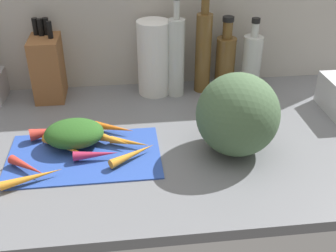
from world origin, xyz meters
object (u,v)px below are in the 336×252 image
at_px(carrot_3, 27,166).
at_px(bottle_3, 251,62).
at_px(carrot_5, 111,139).
at_px(bottle_0, 176,57).
at_px(carrot_2, 32,178).
at_px(carrot_8, 49,132).
at_px(paper_towel_roll, 154,58).
at_px(carrot_0, 114,128).
at_px(carrot_6, 96,154).
at_px(winter_squash, 238,115).
at_px(carrot_1, 130,142).
at_px(carrot_7, 133,154).
at_px(cutting_board, 84,155).
at_px(bottle_2, 225,60).
at_px(carrot_4, 65,146).
at_px(knife_block, 48,66).
at_px(bottle_1, 203,50).

xyz_separation_m(carrot_3, bottle_3, (0.71, 0.42, 0.08)).
height_order(carrot_5, bottle_0, bottle_0).
bearing_deg(carrot_2, carrot_8, 84.93).
xyz_separation_m(carrot_3, paper_towel_roll, (0.37, 0.43, 0.11)).
xyz_separation_m(carrot_0, carrot_6, (-0.05, -0.13, 0.00)).
relative_size(carrot_8, winter_squash, 0.48).
relative_size(carrot_1, carrot_7, 0.81).
distance_m(carrot_2, carrot_6, 0.17).
relative_size(carrot_1, paper_towel_roll, 0.45).
distance_m(carrot_2, winter_squash, 0.55).
relative_size(cutting_board, bottle_2, 1.60).
relative_size(cutting_board, carrot_4, 2.65).
bearing_deg(carrot_2, cutting_board, 40.87).
bearing_deg(carrot_7, carrot_6, 174.73).
bearing_deg(carrot_5, carrot_0, 81.08).
height_order(carrot_6, winter_squash, winter_squash).
xyz_separation_m(cutting_board, knife_block, (-0.13, 0.39, 0.10)).
distance_m(carrot_2, carrot_7, 0.26).
bearing_deg(paper_towel_roll, bottle_1, -1.04).
distance_m(carrot_2, bottle_0, 0.63).
relative_size(carrot_7, carrot_8, 1.29).
xyz_separation_m(carrot_3, carrot_4, (0.09, 0.08, 0.00)).
bearing_deg(paper_towel_roll, carrot_2, -125.98).
distance_m(carrot_0, carrot_3, 0.28).
height_order(carrot_8, bottle_1, bottle_1).
bearing_deg(carrot_3, carrot_8, 76.48).
relative_size(carrot_6, winter_squash, 0.53).
bearing_deg(knife_block, winter_squash, -37.05).
distance_m(carrot_3, carrot_6, 0.18).
xyz_separation_m(carrot_3, bottle_0, (0.44, 0.41, 0.12)).
height_order(carrot_0, carrot_4, carrot_4).
bearing_deg(paper_towel_roll, carrot_4, -128.08).
height_order(carrot_4, bottle_0, bottle_0).
bearing_deg(carrot_1, knife_block, 124.87).
bearing_deg(carrot_4, carrot_3, -139.28).
xyz_separation_m(winter_squash, bottle_3, (0.15, 0.38, -0.01)).
relative_size(carrot_5, carrot_8, 1.09).
relative_size(cutting_board, carrot_8, 3.77).
relative_size(carrot_2, carrot_6, 1.28).
xyz_separation_m(bottle_1, bottle_3, (0.17, -0.01, -0.05)).
xyz_separation_m(carrot_2, carrot_7, (0.25, 0.07, 0.00)).
height_order(carrot_8, paper_towel_roll, paper_towel_roll).
bearing_deg(carrot_3, bottle_2, 35.49).
height_order(carrot_3, bottle_0, bottle_0).
bearing_deg(winter_squash, bottle_3, 68.12).
distance_m(carrot_0, knife_block, 0.37).
height_order(bottle_1, bottle_2, bottle_1).
distance_m(cutting_board, carrot_6, 0.05).
height_order(carrot_4, knife_block, knife_block).
height_order(carrot_1, carrot_2, carrot_2).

